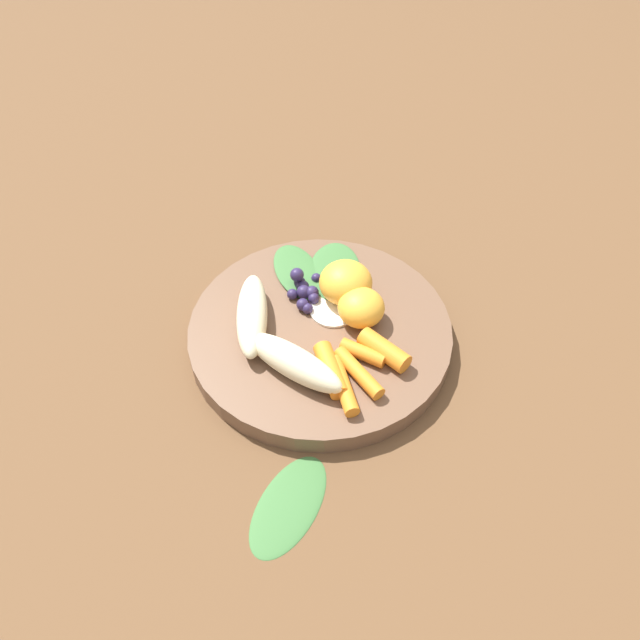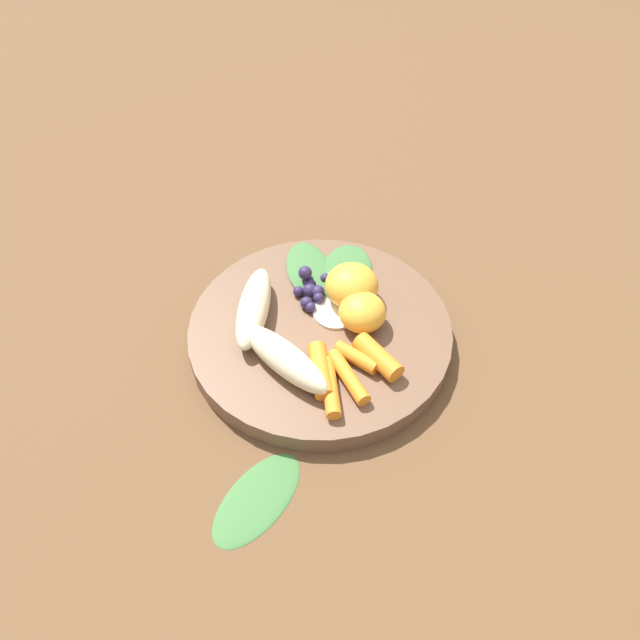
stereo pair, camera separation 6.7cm
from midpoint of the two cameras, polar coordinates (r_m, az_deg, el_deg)
ground_plane at (r=0.69m, az=2.76°, el=-1.94°), size 2.40×2.40×0.00m
bowl at (r=0.68m, az=2.79°, el=-1.34°), size 0.27×0.27×0.02m
banana_peeled_left at (r=0.63m, az=0.00°, el=-3.53°), size 0.04×0.11×0.03m
banana_peeled_right at (r=0.67m, az=-2.92°, el=0.91°), size 0.11×0.09×0.03m
orange_segment_near at (r=0.69m, az=5.63°, el=2.76°), size 0.06×0.06×0.04m
orange_segment_far at (r=0.67m, az=6.53°, el=0.51°), size 0.05×0.05×0.04m
carrot_front at (r=0.63m, az=3.12°, el=-4.55°), size 0.05×0.06×0.02m
carrot_mid_left at (r=0.62m, az=3.98°, el=-5.99°), size 0.05×0.06×0.01m
carrot_mid_right at (r=0.63m, az=5.50°, el=-5.07°), size 0.04×0.06×0.01m
carrot_rear at (r=0.64m, az=6.14°, el=-3.41°), size 0.02×0.05×0.01m
carrot_small at (r=0.64m, az=7.78°, el=-3.58°), size 0.03×0.06×0.02m
blueberry_pile at (r=0.70m, az=1.97°, el=2.63°), size 0.05×0.04×0.03m
coconut_shred_patch at (r=0.69m, az=3.98°, el=0.69°), size 0.05×0.05×0.00m
kale_leaf_left at (r=0.73m, az=4.83°, el=3.88°), size 0.11×0.10×0.00m
kale_leaf_right at (r=0.73m, az=1.63°, el=4.22°), size 0.09×0.10×0.00m
kale_leaf_stray at (r=0.59m, az=-2.11°, el=-15.28°), size 0.11×0.06×0.01m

